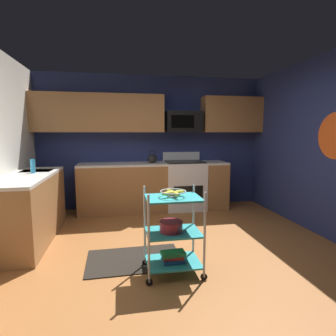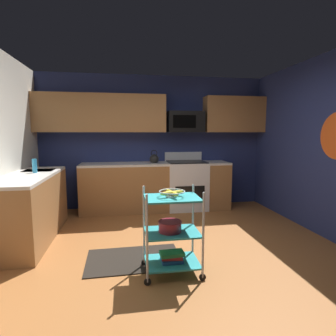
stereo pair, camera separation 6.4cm
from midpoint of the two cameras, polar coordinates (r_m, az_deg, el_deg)
name	(u,v)px [view 1 (the left image)]	position (r m, az deg, el deg)	size (l,w,h in m)	color
floor	(177,259)	(3.46, 1.41, -18.49)	(4.40, 4.80, 0.04)	#995B2D
wall_back	(152,142)	(5.52, -3.67, 5.39)	(4.52, 0.06, 2.60)	navy
wall_flower_decal	(335,136)	(4.30, 31.17, 5.79)	(0.64, 0.64, 0.00)	#E5591E
counter_run	(115,193)	(4.79, -11.44, -5.13)	(3.62, 2.40, 0.92)	#9E6B3D
oven_range	(184,184)	(5.39, 3.08, -3.45)	(0.76, 0.65, 1.10)	white
upper_cabinets	(146,114)	(5.32, -4.91, 11.23)	(4.40, 0.33, 0.70)	#9E6B3D
microwave	(183,122)	(5.40, 2.91, 9.59)	(0.70, 0.39, 0.40)	black
rolling_cart	(173,232)	(2.95, 0.43, -13.19)	(0.63, 0.44, 0.91)	silver
fruit_bowl	(173,193)	(2.83, 0.44, -5.16)	(0.27, 0.27, 0.07)	silver
mixing_bowl_large	(171,226)	(2.92, 0.02, -12.02)	(0.25, 0.25, 0.11)	maroon
book_stack	(173,257)	(3.06, 0.43, -18.00)	(0.26, 0.19, 0.10)	#1E4C8C
kettle	(152,159)	(5.21, -3.62, 1.92)	(0.21, 0.18, 0.26)	black
dish_soap_bottle	(33,166)	(4.34, -26.78, 0.36)	(0.06, 0.06, 0.20)	#2D8CBF
floor_rug	(134,259)	(3.42, -7.57, -18.40)	(1.10, 0.70, 0.01)	black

